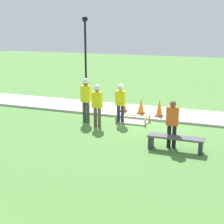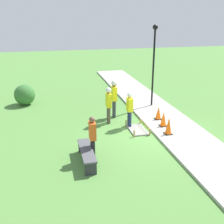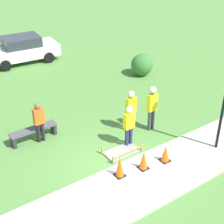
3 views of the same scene
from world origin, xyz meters
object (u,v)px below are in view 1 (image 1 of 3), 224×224
worker_supervisor (97,102)px  lamppost_near (85,49)px  park_bench (175,141)px  worker_assistant (86,96)px  worker_trainee (120,100)px  traffic_cone_far_patch (141,106)px  traffic_cone_sidewalk_edge (124,105)px  bystander_in_orange_shirt (172,121)px  traffic_cone_near_patch (159,108)px

worker_supervisor → lamppost_near: size_ratio=0.40×
park_bench → worker_assistant: (4.25, -2.04, 0.83)m
lamppost_near → worker_trainee: bearing=140.9°
traffic_cone_far_patch → traffic_cone_sidewalk_edge: bearing=-7.4°
park_bench → lamppost_near: 7.47m
worker_trainee → traffic_cone_sidewalk_edge: bearing=-75.9°
worker_assistant → bystander_in_orange_shirt: size_ratio=1.16×
worker_trainee → lamppost_near: bearing=-39.1°
traffic_cone_far_patch → bystander_in_orange_shirt: 4.27m
bystander_in_orange_shirt → worker_trainee: bearing=-39.6°
park_bench → worker_assistant: size_ratio=0.97×
traffic_cone_far_patch → worker_trainee: bearing=71.8°
traffic_cone_sidewalk_edge → park_bench: traffic_cone_sidewalk_edge is taller
worker_supervisor → worker_assistant: bearing=-31.9°
traffic_cone_near_patch → worker_assistant: (2.82, 1.73, 0.69)m
traffic_cone_sidewalk_edge → traffic_cone_far_patch: bearing=172.6°
traffic_cone_far_patch → park_bench: bearing=120.7°
traffic_cone_far_patch → traffic_cone_sidewalk_edge: traffic_cone_far_patch is taller
worker_assistant → worker_supervisor: bearing=148.1°
traffic_cone_near_patch → bystander_in_orange_shirt: bearing=109.5°
park_bench → worker_assistant: 4.78m
lamppost_near → park_bench: bearing=140.0°
worker_supervisor → worker_trainee: size_ratio=1.04×
park_bench → worker_trainee: bearing=-40.8°
traffic_cone_near_patch → bystander_in_orange_shirt: size_ratio=0.47×
traffic_cone_near_patch → traffic_cone_far_patch: size_ratio=1.11×
traffic_cone_sidewalk_edge → park_bench: bearing=128.6°
worker_assistant → worker_trainee: 1.50m
traffic_cone_near_patch → worker_supervisor: (2.10, 2.18, 0.57)m
lamppost_near → worker_supervisor: bearing=122.3°
worker_trainee → lamppost_near: (2.56, -2.08, 1.92)m
traffic_cone_far_patch → traffic_cone_sidewalk_edge: 0.90m
traffic_cone_near_patch → worker_assistant: worker_assistant is taller
traffic_cone_sidewalk_edge → worker_supervisor: worker_supervisor is taller
worker_supervisor → lamppost_near: bearing=-57.7°
traffic_cone_sidewalk_edge → traffic_cone_near_patch: bearing=171.7°
worker_supervisor → worker_assistant: size_ratio=0.92×
worker_trainee → lamppost_near: size_ratio=0.39×
worker_trainee → traffic_cone_far_patch: bearing=-108.2°
traffic_cone_sidewalk_edge → bystander_in_orange_shirt: bearing=128.7°
bystander_in_orange_shirt → worker_supervisor: bearing=-21.8°
traffic_cone_sidewalk_edge → worker_assistant: (1.03, 1.99, 0.76)m
worker_trainee → park_bench: bearing=139.2°
bystander_in_orange_shirt → traffic_cone_near_patch: bearing=-70.5°
worker_assistant → bystander_in_orange_shirt: worker_assistant is taller
worker_assistant → lamppost_near: size_ratio=0.44×
traffic_cone_sidewalk_edge → worker_trainee: worker_trainee is taller
park_bench → bystander_in_orange_shirt: (0.18, -0.25, 0.58)m
park_bench → bystander_in_orange_shirt: size_ratio=1.13×
park_bench → bystander_in_orange_shirt: bystander_in_orange_shirt is taller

